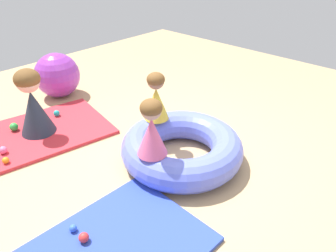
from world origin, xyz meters
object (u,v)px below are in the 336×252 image
(child_in_pink, at_px, (152,128))
(play_ball_red, at_px, (84,237))
(play_ball_blue, at_px, (73,228))
(play_ball_orange, at_px, (6,160))
(play_ball_green, at_px, (14,127))
(inflatable_cushion, at_px, (182,147))
(play_ball_pink, at_px, (3,150))
(exercise_ball_large, at_px, (57,75))
(adult_seated, at_px, (33,103))
(child_in_yellow, at_px, (156,97))
(play_ball_teal, at_px, (57,113))

(child_in_pink, relative_size, play_ball_red, 6.83)
(play_ball_blue, distance_m, play_ball_orange, 1.29)
(play_ball_blue, height_order, play_ball_green, play_ball_green)
(play_ball_green, xyz_separation_m, play_ball_red, (-0.37, -2.02, -0.01))
(inflatable_cushion, height_order, play_ball_green, inflatable_cushion)
(play_ball_green, bearing_deg, child_in_pink, -73.98)
(play_ball_pink, distance_m, play_ball_red, 1.64)
(play_ball_orange, xyz_separation_m, exercise_ball_large, (1.32, 1.15, 0.25))
(play_ball_red, xyz_separation_m, exercise_ball_large, (1.34, 2.59, 0.24))
(exercise_ball_large, bearing_deg, adult_seated, -133.64)
(child_in_yellow, bearing_deg, inflatable_cushion, 153.19)
(child_in_pink, distance_m, adult_seated, 1.67)
(child_in_yellow, height_order, play_ball_teal, child_in_yellow)
(child_in_yellow, relative_size, play_ball_teal, 6.65)
(play_ball_teal, bearing_deg, child_in_pink, -90.37)
(play_ball_orange, distance_m, play_ball_red, 1.44)
(play_ball_teal, bearing_deg, play_ball_red, -114.94)
(adult_seated, height_order, play_ball_orange, adult_seated)
(child_in_pink, height_order, play_ball_teal, child_in_pink)
(inflatable_cushion, distance_m, child_in_yellow, 0.61)
(inflatable_cushion, xyz_separation_m, exercise_ball_large, (-0.01, 2.42, 0.16))
(play_ball_green, relative_size, exercise_ball_large, 0.15)
(inflatable_cushion, relative_size, play_ball_pink, 15.05)
(play_ball_pink, height_order, play_ball_green, play_ball_green)
(play_ball_green, distance_m, play_ball_teal, 0.55)
(inflatable_cushion, bearing_deg, play_ball_pink, 130.94)
(play_ball_green, bearing_deg, exercise_ball_large, 30.48)
(inflatable_cushion, relative_size, adult_seated, 1.61)
(child_in_yellow, distance_m, play_ball_pink, 1.76)
(play_ball_teal, bearing_deg, adult_seated, -151.42)
(child_in_pink, xyz_separation_m, exercise_ball_large, (0.43, 2.44, -0.28))
(inflatable_cushion, height_order, play_ball_red, inflatable_cushion)
(child_in_yellow, distance_m, exercise_ball_large, 2.01)
(play_ball_orange, bearing_deg, play_ball_green, 58.67)
(child_in_yellow, distance_m, play_ball_teal, 1.54)
(play_ball_pink, bearing_deg, inflatable_cushion, -49.06)
(adult_seated, distance_m, play_ball_orange, 0.74)
(inflatable_cushion, height_order, child_in_pink, child_in_pink)
(child_in_pink, xyz_separation_m, play_ball_orange, (-0.89, 1.29, -0.53))
(inflatable_cushion, xyz_separation_m, play_ball_red, (-1.35, -0.17, -0.08))
(child_in_pink, distance_m, exercise_ball_large, 2.49)
(inflatable_cushion, bearing_deg, child_in_yellow, 81.52)
(child_in_yellow, bearing_deg, adult_seated, 17.32)
(child_in_pink, xyz_separation_m, play_ball_pink, (-0.83, 1.48, -0.52))
(play_ball_pink, height_order, exercise_ball_large, exercise_ball_large)
(play_ball_orange, bearing_deg, play_ball_pink, 73.28)
(adult_seated, height_order, play_ball_pink, adult_seated)
(adult_seated, height_order, play_ball_teal, adult_seated)
(adult_seated, xyz_separation_m, play_ball_orange, (-0.55, -0.34, -0.35))
(adult_seated, distance_m, play_ball_pink, 0.62)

